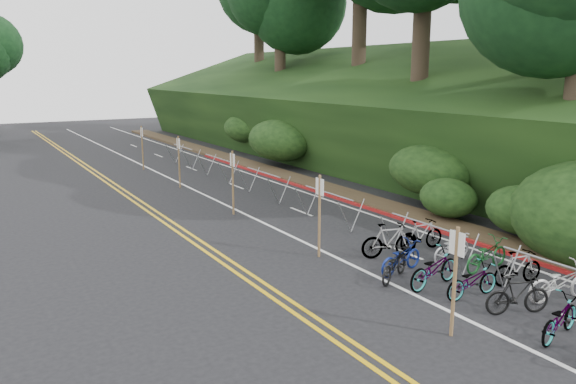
# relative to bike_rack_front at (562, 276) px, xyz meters

# --- Properties ---
(ground) EXTENTS (120.00, 120.00, 0.00)m
(ground) POSITION_rel_bike_rack_front_xyz_m (-3.31, 1.06, -0.82)
(ground) COLOR black
(ground) RESTS_ON ground
(road_markings) EXTENTS (7.47, 80.00, 0.01)m
(road_markings) POSITION_rel_bike_rack_front_xyz_m (-2.67, 11.16, -0.82)
(road_markings) COLOR gold
(road_markings) RESTS_ON ground
(red_curb) EXTENTS (0.25, 28.00, 0.10)m
(red_curb) POSITION_rel_bike_rack_front_xyz_m (2.39, 13.06, -0.77)
(red_curb) COLOR maroon
(red_curb) RESTS_ON ground
(embankment) EXTENTS (14.30, 48.14, 9.11)m
(embankment) POSITION_rel_bike_rack_front_xyz_m (9.65, 20.10, 1.75)
(embankment) COLOR black
(embankment) RESTS_ON ground
(bike_rack_front) EXTENTS (1.10, 3.30, 1.09)m
(bike_rack_front) POSITION_rel_bike_rack_front_xyz_m (0.00, 0.00, 0.00)
(bike_rack_front) COLOR gray
(bike_rack_front) RESTS_ON ground
(bike_racks_rest) EXTENTS (1.14, 23.00, 1.17)m
(bike_racks_rest) POSITION_rel_bike_rack_front_xyz_m (-0.31, 14.06, 0.03)
(bike_racks_rest) COLOR gray
(bike_racks_rest) RESTS_ON ground
(signpost_near) EXTENTS (0.08, 0.40, 2.37)m
(signpost_near) POSITION_rel_bike_rack_front_xyz_m (-3.19, 0.33, 0.54)
(signpost_near) COLOR brown
(signpost_near) RESTS_ON ground
(signposts_rest) EXTENTS (0.08, 18.40, 2.50)m
(signposts_rest) POSITION_rel_bike_rack_front_xyz_m (-2.71, 15.06, 0.61)
(signposts_rest) COLOR brown
(signposts_rest) RESTS_ON ground
(bike_front) EXTENTS (1.26, 1.70, 0.85)m
(bike_front) POSITION_rel_bike_rack_front_xyz_m (-2.05, 3.44, -0.39)
(bike_front) COLOR black
(bike_front) RESTS_ON ground
(bike_valet) EXTENTS (3.04, 8.64, 1.06)m
(bike_valet) POSITION_rel_bike_rack_front_xyz_m (-0.41, 1.53, -0.35)
(bike_valet) COLOR slate
(bike_valet) RESTS_ON ground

